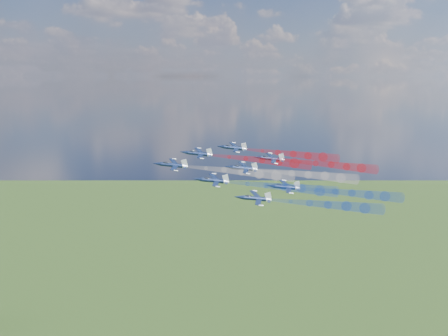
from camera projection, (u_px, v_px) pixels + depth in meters
jet_lead at (172, 165)px, 158.36m from camera, size 13.91×12.86×6.71m
trail_lead at (242, 172)px, 162.94m from camera, size 34.00×16.66×9.11m
jet_inner_left at (213, 180)px, 152.09m from camera, size 13.91×12.86×6.71m
trail_inner_left at (284, 187)px, 156.67m from camera, size 34.00×16.66×9.11m
jet_inner_right at (198, 154)px, 169.52m from camera, size 13.91×12.86×6.71m
trail_inner_right at (262, 160)px, 174.11m from camera, size 34.00×16.66×9.11m
jet_outer_left at (255, 198)px, 144.70m from camera, size 13.91×12.86×6.71m
trail_outer_left at (328, 205)px, 149.28m from camera, size 34.00×16.66×9.11m
jet_center_third at (243, 168)px, 163.45m from camera, size 13.91×12.86×6.71m
trail_center_third at (308, 175)px, 168.04m from camera, size 34.00×16.66×9.11m
jet_outer_right at (233, 148)px, 179.95m from camera, size 13.91×12.86×6.71m
trail_outer_right at (293, 154)px, 184.53m from camera, size 34.00×16.66×9.11m
jet_rear_left at (285, 187)px, 156.76m from camera, size 13.91×12.86×6.71m
trail_rear_left at (352, 193)px, 161.34m from camera, size 34.00×16.66×9.11m
jet_rear_right at (270, 159)px, 174.80m from camera, size 13.91×12.86×6.71m
trail_rear_right at (331, 165)px, 179.38m from camera, size 34.00×16.66×9.11m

